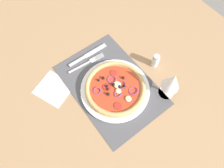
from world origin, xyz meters
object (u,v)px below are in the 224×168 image
object	(u,v)px
plate	(116,89)
napkin	(54,89)
fork	(88,62)
pizza	(116,87)
wine_glass	(172,82)
knife	(88,55)
pepper_shaker	(155,61)

from	to	relation	value
plate	napkin	distance (cm)	26.50
fork	pizza	bearing A→B (deg)	-80.29
pizza	wine_glass	world-z (taller)	wine_glass
knife	plate	bearing A→B (deg)	-90.57
napkin	pepper_shaker	size ratio (longest dim) A/B	2.10
plate	pepper_shaker	distance (cm)	21.80
fork	wine_glass	distance (cm)	37.86
wine_glass	pepper_shaker	distance (cm)	15.89
wine_glass	fork	bearing A→B (deg)	-150.62
plate	pepper_shaker	world-z (taller)	pepper_shaker
pizza	knife	world-z (taller)	pizza
wine_glass	pepper_shaker	bearing A→B (deg)	157.81
pizza	wine_glass	distance (cm)	22.53
fork	wine_glass	xyz separation A→B (cm)	(31.95, 17.99, 9.44)
pepper_shaker	pizza	bearing A→B (deg)	-91.20
pizza	knife	bearing A→B (deg)	178.60
plate	fork	world-z (taller)	plate
napkin	plate	bearing A→B (deg)	51.63
wine_glass	pepper_shaker	size ratio (longest dim) A/B	2.22
napkin	pepper_shaker	xyz separation A→B (cm)	(16.91, 42.44, 3.07)
knife	wine_glass	world-z (taller)	wine_glass
wine_glass	napkin	world-z (taller)	wine_glass
plate	wine_glass	xyz separation A→B (cm)	(13.77, 16.25, 9.06)
pizza	fork	world-z (taller)	pizza
fork	napkin	world-z (taller)	fork
knife	pepper_shaker	distance (cm)	30.66
wine_glass	pizza	bearing A→B (deg)	-130.23
wine_glass	pepper_shaker	xyz separation A→B (cm)	(-13.29, 5.42, -6.80)
knife	napkin	xyz separation A→B (cm)	(5.14, -21.30, -0.47)
pizza	fork	size ratio (longest dim) A/B	1.41
knife	wine_glass	bearing A→B (deg)	-65.18
knife	pepper_shaker	world-z (taller)	pepper_shaker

